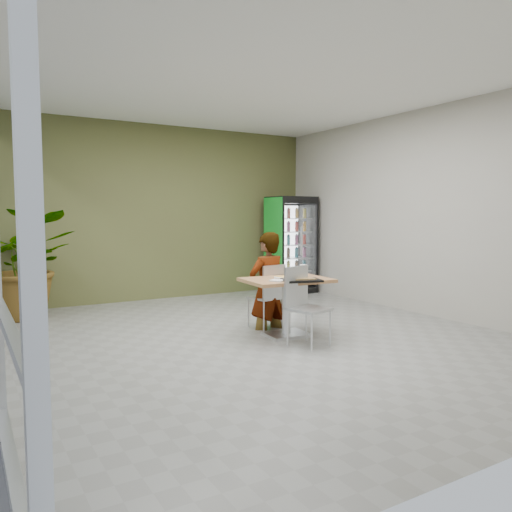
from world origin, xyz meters
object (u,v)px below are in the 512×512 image
object	(u,v)px
chair_far	(270,291)
cafeteria_tray	(302,280)
dining_table	(286,295)
seated_woman	(267,291)
potted_plant	(25,264)
chair_near	(303,299)
soda_cup	(303,271)
beverage_fridge	(291,245)

from	to	relation	value
chair_far	cafeteria_tray	world-z (taller)	chair_far
dining_table	seated_woman	world-z (taller)	seated_woman
chair_far	potted_plant	size ratio (longest dim) A/B	0.54
chair_near	potted_plant	world-z (taller)	potted_plant
dining_table	chair_near	distance (m)	0.46
dining_table	cafeteria_tray	world-z (taller)	cafeteria_tray
soda_cup	beverage_fridge	xyz separation A→B (m)	(1.82, 2.93, 0.13)
dining_table	beverage_fridge	size ratio (longest dim) A/B	0.58
seated_woman	dining_table	bearing A→B (deg)	77.23
soda_cup	beverage_fridge	world-z (taller)	beverage_fridge
seated_woman	soda_cup	world-z (taller)	seated_woman
chair_near	soda_cup	distance (m)	0.69
chair_near	beverage_fridge	bearing A→B (deg)	41.83
potted_plant	chair_near	bearing A→B (deg)	-51.70
chair_near	seated_woman	xyz separation A→B (m)	(0.11, 0.98, -0.04)
dining_table	seated_woman	bearing A→B (deg)	85.95
seated_woman	soda_cup	size ratio (longest dim) A/B	10.22
soda_cup	potted_plant	bearing A→B (deg)	136.57
beverage_fridge	soda_cup	bearing A→B (deg)	-121.81
cafeteria_tray	potted_plant	world-z (taller)	potted_plant
cafeteria_tray	beverage_fridge	bearing A→B (deg)	57.39
chair_near	seated_woman	world-z (taller)	seated_woman
dining_table	chair_near	xyz separation A→B (m)	(-0.08, -0.45, 0.02)
seated_woman	beverage_fridge	size ratio (longest dim) A/B	0.85
seated_woman	chair_near	bearing A→B (deg)	74.73
cafeteria_tray	dining_table	bearing A→B (deg)	92.29
chair_far	potted_plant	xyz separation A→B (m)	(-2.81, 2.46, 0.30)
chair_far	seated_woman	distance (m)	0.04
soda_cup	potted_plant	world-z (taller)	potted_plant
soda_cup	beverage_fridge	bearing A→B (deg)	58.11
chair_far	soda_cup	xyz separation A→B (m)	(0.25, -0.44, 0.31)
cafeteria_tray	beverage_fridge	world-z (taller)	beverage_fridge
seated_woman	soda_cup	bearing A→B (deg)	109.80
seated_woman	cafeteria_tray	bearing A→B (deg)	79.58
chair_far	soda_cup	world-z (taller)	soda_cup
seated_woman	beverage_fridge	bearing A→B (deg)	-139.09
dining_table	chair_near	size ratio (longest dim) A/B	1.18
chair_far	cafeteria_tray	xyz separation A→B (m)	(-0.04, -0.80, 0.25)
dining_table	soda_cup	size ratio (longest dim) A/B	7.01
dining_table	beverage_fridge	bearing A→B (deg)	54.57
dining_table	chair_far	size ratio (longest dim) A/B	1.26
chair_far	beverage_fridge	world-z (taller)	beverage_fridge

